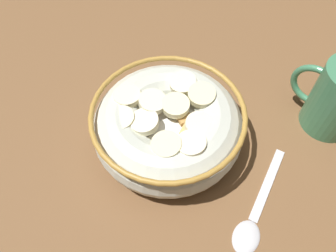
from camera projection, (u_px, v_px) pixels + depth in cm
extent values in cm
cube|color=brown|center=(168.00, 144.00, 41.95)|extent=(133.60, 133.60, 2.00)
cylinder|color=beige|center=(168.00, 138.00, 40.88)|extent=(9.57, 9.57, 0.60)
torus|color=beige|center=(168.00, 126.00, 38.69)|extent=(17.40, 17.40, 5.90)
torus|color=#B28438|center=(168.00, 113.00, 36.49)|extent=(17.48, 17.48, 0.60)
cylinder|color=white|center=(168.00, 121.00, 37.78)|extent=(13.86, 13.86, 0.40)
cube|color=#AD7F42|center=(181.00, 85.00, 39.88)|extent=(1.85, 1.82, 0.77)
cube|color=#B78947|center=(145.00, 121.00, 37.01)|extent=(1.61, 1.56, 0.80)
cube|color=#AD7F42|center=(172.00, 164.00, 34.00)|extent=(1.97, 1.96, 0.71)
cube|color=#AD7F42|center=(184.00, 118.00, 37.26)|extent=(2.02, 1.98, 0.84)
cube|color=tan|center=(213.00, 122.00, 36.87)|extent=(2.12, 2.12, 0.78)
cube|color=#AD7F42|center=(155.00, 83.00, 40.05)|extent=(1.95, 1.94, 0.71)
cube|color=tan|center=(222.00, 113.00, 37.83)|extent=(1.91, 1.93, 0.75)
cube|color=tan|center=(185.00, 135.00, 36.20)|extent=(1.81, 1.80, 0.67)
cube|color=#AD7F42|center=(178.00, 105.00, 38.36)|extent=(1.78, 1.81, 0.76)
cube|color=#B78947|center=(173.00, 79.00, 40.51)|extent=(1.74, 1.76, 0.71)
cube|color=tan|center=(155.00, 106.00, 38.11)|extent=(1.94, 1.98, 0.84)
cube|color=tan|center=(191.00, 89.00, 39.65)|extent=(2.01, 2.00, 0.71)
cube|color=tan|center=(147.00, 147.00, 35.25)|extent=(2.08, 2.07, 0.74)
cylinder|color=#F4EABC|center=(183.00, 83.00, 38.71)|extent=(4.28, 4.35, 1.34)
cylinder|color=beige|center=(166.00, 145.00, 34.09)|extent=(4.42, 4.45, 1.13)
cylinder|color=#F9EFC6|center=(153.00, 101.00, 37.20)|extent=(3.86, 3.83, 1.34)
cylinder|color=#F9EFC6|center=(200.00, 125.00, 35.80)|extent=(3.69, 3.62, 1.20)
cylinder|color=#F9EFC6|center=(145.00, 122.00, 35.98)|extent=(4.33, 4.33, 1.35)
cylinder|color=beige|center=(202.00, 95.00, 37.64)|extent=(4.13, 4.13, 1.32)
cylinder|color=#F4EABC|center=(121.00, 119.00, 36.24)|extent=(3.23, 3.24, 1.30)
cylinder|color=#F4EABC|center=(127.00, 96.00, 37.83)|extent=(4.38, 4.35, 0.97)
cylinder|color=beige|center=(179.00, 107.00, 36.90)|extent=(4.00, 4.01, 1.04)
cylinder|color=#F9EFC6|center=(191.00, 144.00, 34.18)|extent=(3.32, 3.29, 1.19)
ellipsoid|color=silver|center=(247.00, 236.00, 34.10)|extent=(3.51, 4.29, 0.80)
cube|color=silver|center=(268.00, 184.00, 37.63)|extent=(2.96, 9.73, 0.36)
torus|color=#3F7F59|center=(314.00, 86.00, 40.06)|extent=(5.90, 0.80, 5.90)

